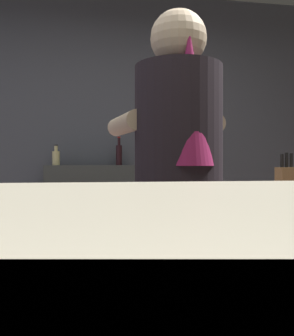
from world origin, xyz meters
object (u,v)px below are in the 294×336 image
Objects in this scene: knife_block at (287,184)px; bottle_vinegar at (119,154)px; mixing_bowl at (86,205)px; chefs_knife at (212,206)px; bottle_olive_oil at (56,157)px; bartender at (179,195)px.

bottle_vinegar is (-0.78, 1.43, 0.20)m from knife_block.
mixing_bowl is 0.64m from chefs_knife.
bottle_olive_oil is (-0.87, 1.49, 0.27)m from chefs_knife.
bottle_vinegar is at bearing 2.91° from bottle_olive_oil.
chefs_knife is at bearing -43.09° from bartender.
knife_block is at bearing -65.11° from bartender.
bottle_olive_oil is (-0.59, 1.89, 0.18)m from bartender.
bartender is 1.93m from bottle_vinegar.
bottle_olive_oil is 0.70× the size of bottle_vinegar.
bartender is 0.89m from knife_block.
bottle_vinegar is at bearing 78.82° from mixing_bowl.
bartender reaches higher than bottle_vinegar.
bartender is at bearing -146.51° from knife_block.
bottle_olive_oil is (-1.33, 1.40, 0.17)m from knife_block.
bartender reaches higher than bottle_olive_oil.
bottle_vinegar is at bearing 118.71° from knife_block.
bartender is 6.74× the size of bottle_vinegar.
bottle_vinegar reaches higher than chefs_knife.
bartender is 7.11× the size of chefs_knife.
knife_block is 1.94m from bottle_olive_oil.
bartender is 9.00× the size of mixing_bowl.
knife_block is (0.74, 0.49, 0.01)m from bartender.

